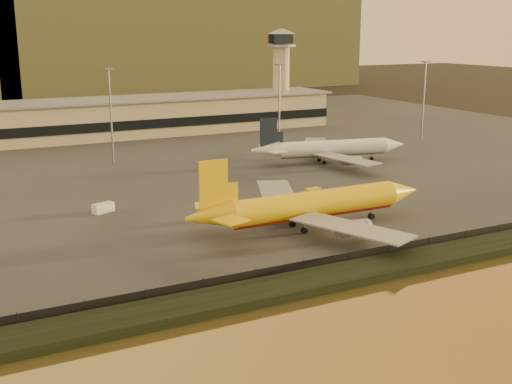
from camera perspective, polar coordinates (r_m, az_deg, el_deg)
ground at (r=109.30m, az=3.42°, el=-4.69°), size 900.00×900.00×0.00m
embankment at (r=95.70m, az=8.59°, el=-7.21°), size 320.00×7.00×1.40m
tarmac at (r=194.67m, az=-10.81°, el=3.55°), size 320.00×220.00×0.20m
perimeter_fence at (r=98.54m, az=7.25°, el=-6.14°), size 300.00×0.05×2.20m
terminal_building at (r=219.93m, az=-16.80°, el=6.03°), size 202.00×25.00×12.60m
control_tower at (r=252.24m, az=2.25°, el=11.13°), size 11.20×11.20×35.50m
apron_light_masts at (r=178.52m, az=-4.55°, el=7.87°), size 152.20×12.20×25.40m
dhl_cargo_jet at (r=116.43m, az=4.90°, el=-1.21°), size 48.14×47.35×14.43m
white_narrowbody_jet at (r=175.39m, az=6.59°, el=3.84°), size 44.04×42.35×12.72m
gse_vehicle_yellow at (r=140.67m, az=5.08°, el=0.03°), size 3.73×2.16×1.58m
gse_vehicle_white at (r=130.48m, az=-13.43°, el=-1.38°), size 4.58×3.24×1.88m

